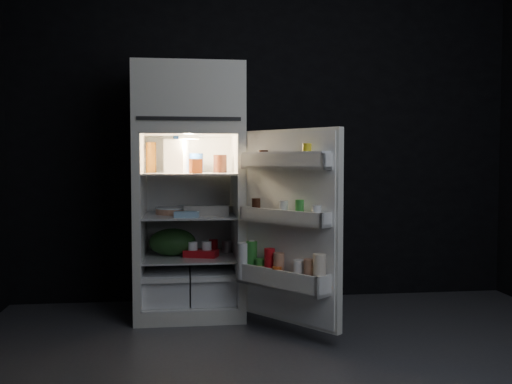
{
  "coord_description": "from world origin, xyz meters",
  "views": [
    {
      "loc": [
        -0.64,
        -2.84,
        1.12
      ],
      "look_at": [
        -0.17,
        1.0,
        0.9
      ],
      "focal_mm": 40.0,
      "sensor_mm": 36.0,
      "label": 1
    }
  ],
  "objects": [
    {
      "name": "floor",
      "position": [
        0.0,
        0.0,
        0.0
      ],
      "size": [
        4.0,
        3.4,
        0.0
      ],
      "primitive_type": "cube",
      "color": "#46464A",
      "rests_on": "ground"
    },
    {
      "name": "wall_back",
      "position": [
        0.0,
        1.7,
        1.35
      ],
      "size": [
        4.0,
        0.0,
        2.7
      ],
      "primitive_type": "cube",
      "color": "black",
      "rests_on": "ground"
    },
    {
      "name": "wall_front",
      "position": [
        0.0,
        -1.7,
        1.35
      ],
      "size": [
        4.0,
        0.0,
        2.7
      ],
      "primitive_type": "cube",
      "color": "black",
      "rests_on": "ground"
    },
    {
      "name": "refrigerator",
      "position": [
        -0.62,
        1.32,
        0.96
      ],
      "size": [
        0.76,
        0.71,
        1.78
      ],
      "color": "white",
      "rests_on": "ground"
    },
    {
      "name": "fridge_door",
      "position": [
        -0.01,
        0.65,
        0.68
      ],
      "size": [
        0.6,
        0.68,
        1.22
      ],
      "color": "white",
      "rests_on": "ground"
    },
    {
      "name": "milk_jug",
      "position": [
        -0.71,
        1.33,
        1.15
      ],
      "size": [
        0.18,
        0.18,
        0.24
      ],
      "primitive_type": "cube",
      "rotation": [
        0.0,
        0.0,
        -0.29
      ],
      "color": "white",
      "rests_on": "refrigerator"
    },
    {
      "name": "mayo_jar",
      "position": [
        -0.57,
        1.37,
        1.1
      ],
      "size": [
        0.11,
        0.11,
        0.14
      ],
      "primitive_type": "cylinder",
      "rotation": [
        0.0,
        0.0,
        0.13
      ],
      "color": "#1D489E",
      "rests_on": "refrigerator"
    },
    {
      "name": "jam_jar",
      "position": [
        -0.39,
        1.31,
        1.09
      ],
      "size": [
        0.12,
        0.12,
        0.13
      ],
      "primitive_type": "cylinder",
      "rotation": [
        0.0,
        0.0,
        0.19
      ],
      "color": "black",
      "rests_on": "refrigerator"
    },
    {
      "name": "amber_bottle",
      "position": [
        -0.89,
        1.38,
        1.14
      ],
      "size": [
        0.09,
        0.09,
        0.22
      ],
      "primitive_type": "cylinder",
      "rotation": [
        0.0,
        0.0,
        0.29
      ],
      "color": "#C06F1E",
      "rests_on": "refrigerator"
    },
    {
      "name": "small_carton",
      "position": [
        -0.57,
        1.13,
        1.08
      ],
      "size": [
        0.09,
        0.08,
        0.1
      ],
      "primitive_type": "cube",
      "rotation": [
        0.0,
        0.0,
        0.4
      ],
      "color": "#C04C16",
      "rests_on": "refrigerator"
    },
    {
      "name": "egg_carton",
      "position": [
        -0.5,
        1.18,
        0.76
      ],
      "size": [
        0.32,
        0.14,
        0.07
      ],
      "primitive_type": "cube",
      "rotation": [
        0.0,
        0.0,
        -0.06
      ],
      "color": "gray",
      "rests_on": "refrigerator"
    },
    {
      "name": "pie",
      "position": [
        -0.71,
        1.33,
        0.75
      ],
      "size": [
        0.4,
        0.4,
        0.04
      ],
      "primitive_type": "cylinder",
      "rotation": [
        0.0,
        0.0,
        -0.43
      ],
      "color": "tan",
      "rests_on": "refrigerator"
    },
    {
      "name": "flat_package",
      "position": [
        -0.64,
        1.07,
        0.75
      ],
      "size": [
        0.18,
        0.11,
        0.04
      ],
      "primitive_type": "cube",
      "rotation": [
        0.0,
        0.0,
        -0.16
      ],
      "color": "#87B1D0",
      "rests_on": "refrigerator"
    },
    {
      "name": "wrapped_pkg",
      "position": [
        -0.36,
        1.42,
        0.75
      ],
      "size": [
        0.14,
        0.12,
        0.05
      ],
      "primitive_type": "cube",
      "rotation": [
        0.0,
        0.0,
        0.16
      ],
      "color": "beige",
      "rests_on": "refrigerator"
    },
    {
      "name": "produce_bag",
      "position": [
        -0.74,
        1.3,
        0.52
      ],
      "size": [
        0.41,
        0.38,
        0.2
      ],
      "primitive_type": "ellipsoid",
      "rotation": [
        0.0,
        0.0,
        -0.35
      ],
      "color": "#193815",
      "rests_on": "refrigerator"
    },
    {
      "name": "yogurt_tray",
      "position": [
        -0.54,
        1.21,
        0.45
      ],
      "size": [
        0.26,
        0.19,
        0.05
      ],
      "primitive_type": "cube",
      "rotation": [
        0.0,
        0.0,
        -0.32
      ],
      "color": "#B30F16",
      "rests_on": "refrigerator"
    },
    {
      "name": "small_can_red",
      "position": [
        -0.44,
        1.45,
        0.47
      ],
      "size": [
        0.09,
        0.09,
        0.09
      ],
      "primitive_type": "cylinder",
      "rotation": [
        0.0,
        0.0,
        -0.42
      ],
      "color": "#B30F16",
      "rests_on": "refrigerator"
    },
    {
      "name": "small_can_silver",
      "position": [
        -0.34,
        1.38,
        0.47
      ],
      "size": [
        0.08,
        0.08,
        0.09
      ],
      "primitive_type": "cylinder",
      "rotation": [
        0.0,
        0.0,
        0.21
      ],
      "color": "silver",
      "rests_on": "refrigerator"
    }
  ]
}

